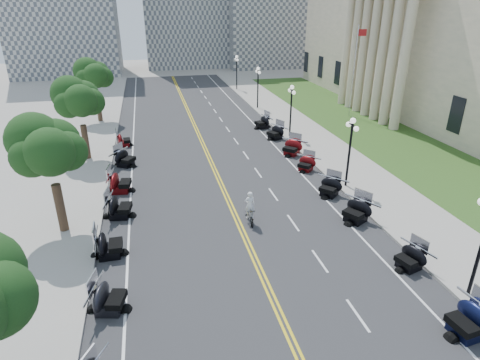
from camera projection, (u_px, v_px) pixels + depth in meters
ground at (241, 229)px, 23.42m from camera, size 160.00×160.00×0.00m
road at (213, 167)px, 32.33m from camera, size 16.00×90.00×0.01m
centerline_yellow_a at (212, 167)px, 32.31m from camera, size 0.12×90.00×0.00m
centerline_yellow_b at (215, 167)px, 32.35m from camera, size 0.12×90.00×0.00m
edge_line_north at (288, 160)px, 33.64m from camera, size 0.12×90.00×0.00m
edge_line_south at (132, 174)px, 31.02m from camera, size 0.12×90.00×0.00m
lane_dash_4 at (358, 315)px, 16.94m from camera, size 0.12×2.00×0.00m
lane_dash_5 at (320, 261)px, 20.51m from camera, size 0.12×2.00×0.00m
lane_dash_6 at (293, 223)px, 24.07m from camera, size 0.12×2.00×0.00m
lane_dash_7 at (273, 194)px, 27.64m from camera, size 0.12×2.00×0.00m
lane_dash_8 at (258, 173)px, 31.20m from camera, size 0.12×2.00×0.00m
lane_dash_9 at (246, 155)px, 34.77m from camera, size 0.12×2.00×0.00m
lane_dash_10 at (236, 141)px, 38.33m from camera, size 0.12×2.00×0.00m
lane_dash_11 at (228, 129)px, 41.90m from camera, size 0.12×2.00×0.00m
lane_dash_12 at (221, 119)px, 45.46m from camera, size 0.12×2.00×0.00m
lane_dash_13 at (215, 111)px, 49.03m from camera, size 0.12×2.00×0.00m
lane_dash_14 at (210, 104)px, 52.60m from camera, size 0.12×2.00×0.00m
lane_dash_15 at (205, 97)px, 56.16m from camera, size 0.12×2.00×0.00m
lane_dash_16 at (201, 92)px, 59.73m from camera, size 0.12×2.00×0.00m
lane_dash_17 at (198, 87)px, 63.29m from camera, size 0.12×2.00×0.00m
lane_dash_18 at (195, 82)px, 66.86m from camera, size 0.12×2.00×0.00m
lane_dash_19 at (192, 78)px, 70.42m from camera, size 0.12×2.00×0.00m
sidewalk_north at (334, 156)px, 34.45m from camera, size 5.00×90.00×0.15m
sidewalk_south at (76, 178)px, 30.15m from camera, size 5.00×90.00×0.15m
lawn at (362, 126)px, 43.03m from camera, size 9.00×60.00×0.10m
civic_building at (469, 34)px, 45.99m from camera, size 26.00×51.00×17.80m
distant_block_c at (274, 9)px, 81.42m from camera, size 20.00×14.00×22.00m
street_lamp_2 at (349, 153)px, 27.70m from camera, size 0.50×1.20×4.90m
street_lamp_3 at (291, 111)px, 38.39m from camera, size 0.50×1.20×4.90m
street_lamp_4 at (258, 88)px, 49.09m from camera, size 0.50×1.20×4.90m
street_lamp_5 at (237, 73)px, 59.79m from camera, size 0.50×1.20×4.90m
flagpole at (354, 73)px, 44.70m from camera, size 1.10×0.20×10.00m
tree_2 at (49, 154)px, 21.24m from camera, size 4.80×4.80×9.20m
tree_3 at (80, 104)px, 31.93m from camera, size 4.80×4.80×9.20m
tree_4 at (95, 79)px, 42.63m from camera, size 4.80×4.80×9.20m
motorcycle_n_3 at (469, 319)px, 15.69m from camera, size 2.42×2.42×1.51m
motorcycle_n_4 at (410, 257)px, 19.72m from camera, size 2.29×2.29×1.29m
motorcycle_n_5 at (356, 210)px, 23.99m from camera, size 2.91×2.91×1.49m
motorcycle_n_6 at (330, 186)px, 27.24m from camera, size 2.76×2.76×1.37m
motorcycle_n_7 at (306, 163)px, 31.37m from camera, size 2.53×2.53×1.25m
motorcycle_n_8 at (292, 147)px, 34.59m from camera, size 2.99×2.99×1.48m
motorcycle_n_9 at (275, 132)px, 38.69m from camera, size 2.76×2.76×1.45m
motorcycle_n_10 at (262, 122)px, 42.01m from camera, size 2.51×2.51×1.45m
motorcycle_s_4 at (108, 297)px, 16.95m from camera, size 2.49×2.49×1.44m
motorcycle_s_5 at (109, 244)px, 20.66m from camera, size 2.16×2.16×1.48m
motorcycle_s_6 at (119, 206)px, 24.46m from camera, size 2.51×2.51×1.53m
motorcycle_s_7 at (120, 181)px, 27.75m from camera, size 2.54×2.54×1.57m
motorcycle_s_8 at (125, 158)px, 32.19m from camera, size 2.92×2.92×1.47m
motorcycle_s_9 at (123, 139)px, 36.72m from camera, size 2.06×2.06×1.34m
bicycle at (250, 215)px, 23.86m from camera, size 0.49×1.73×1.04m
cyclist_rider at (250, 195)px, 23.30m from camera, size 0.63×0.41×1.73m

